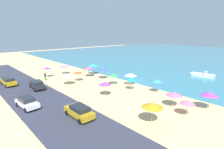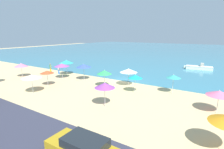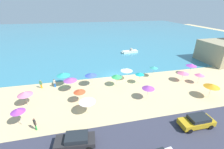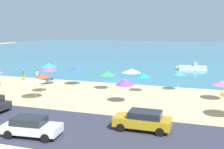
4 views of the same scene
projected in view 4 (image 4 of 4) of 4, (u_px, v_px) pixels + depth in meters
The scene contains 19 objects.
ground_plane at pixel (122, 84), 39.04m from camera, with size 160.00×160.00×0.00m, color #D3B883.
sea at pixel (169, 51), 90.56m from camera, with size 150.00×110.00×0.05m, color teal.
coastal_road at pixel (58, 127), 22.18m from camera, with size 80.00×8.00×0.06m, color #333444.
beach_umbrella_0 at pixel (125, 82), 28.81m from camera, with size 2.02×2.02×2.56m.
beach_umbrella_1 at pixel (107, 73), 35.08m from camera, with size 2.00×2.00×2.41m.
beach_umbrella_2 at pixel (143, 75), 33.66m from camera, with size 1.75×1.75×2.36m.
beach_umbrella_3 at pixel (49, 69), 37.75m from camera, with size 2.36×2.36×2.55m.
beach_umbrella_4 at pixel (35, 80), 30.52m from camera, with size 2.35×2.35×2.37m.
beach_umbrella_5 at pixel (77, 68), 37.60m from camera, with size 2.25×2.25×2.63m.
beach_umbrella_7 at pixel (179, 73), 34.38m from camera, with size 1.73×1.73×2.44m.
beach_umbrella_9 at pixel (132, 71), 36.23m from camera, with size 2.42×2.42×2.54m.
beach_umbrella_10 at pixel (222, 83), 30.01m from camera, with size 2.21×2.21×2.22m.
beach_umbrella_12 at pixel (49, 65), 40.19m from camera, with size 2.50×2.50×2.72m.
beach_umbrella_15 at pixel (42, 76), 33.60m from camera, with size 1.86×1.86×2.27m.
bather_0 at pixel (37, 75), 40.68m from camera, with size 0.55×0.32×1.68m.
bather_1 at pixel (24, 74), 41.54m from camera, with size 0.56×0.30×1.68m.
parked_car_0 at pixel (143, 120), 21.36m from camera, with size 4.34×1.90×1.52m.
parked_car_3 at pixel (31, 126), 20.16m from camera, with size 4.29×2.16×1.44m.
skiff_nearshore at pixel (192, 68), 51.18m from camera, with size 5.45×2.28×1.31m.
Camera 4 is at (10.60, -36.78, 7.93)m, focal length 45.00 mm.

